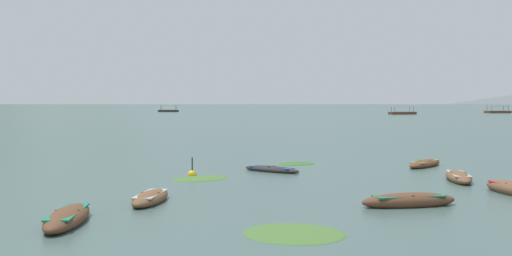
# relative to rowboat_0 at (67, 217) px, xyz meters

# --- Properties ---
(ground_plane) EXTENTS (6000.00, 6000.00, 0.00)m
(ground_plane) POSITION_rel_rowboat_0_xyz_m (4.29, 1492.62, -0.17)
(ground_plane) COLOR #425B56
(mountain_1) EXTENTS (1203.59, 1203.59, 396.46)m
(mountain_1) POSITION_rel_rowboat_0_xyz_m (-682.91, 2030.43, 198.06)
(mountain_1) COLOR slate
(mountain_1) RESTS_ON ground
(mountain_2) EXTENTS (1338.33, 1338.33, 422.82)m
(mountain_2) POSITION_rel_rowboat_0_xyz_m (-195.73, 1940.91, 211.23)
(mountain_2) COLOR slate
(mountain_2) RESTS_ON ground
(mountain_3) EXTENTS (1589.11, 1589.11, 565.35)m
(mountain_3) POSITION_rel_rowboat_0_xyz_m (353.07, 1791.18, 282.50)
(mountain_3) COLOR slate
(mountain_3) RESTS_ON ground
(rowboat_0) EXTENTS (1.57, 3.87, 0.56)m
(rowboat_0) POSITION_rel_rowboat_0_xyz_m (0.00, 0.00, 0.00)
(rowboat_0) COLOR brown
(rowboat_0) RESTS_ON ground
(rowboat_2) EXTENTS (2.71, 3.53, 0.47)m
(rowboat_2) POSITION_rel_rowboat_0_xyz_m (13.24, 16.44, -0.03)
(rowboat_2) COLOR brown
(rowboat_2) RESTS_ON ground
(rowboat_3) EXTENTS (1.02, 3.11, 0.49)m
(rowboat_3) POSITION_rel_rowboat_0_xyz_m (1.43, 3.76, -0.02)
(rowboat_3) COLOR brown
(rowboat_3) RESTS_ON ground
(rowboat_4) EXTENTS (3.51, 1.94, 0.57)m
(rowboat_4) POSITION_rel_rowboat_0_xyz_m (10.30, 3.79, 0.00)
(rowboat_4) COLOR brown
(rowboat_4) RESTS_ON ground
(rowboat_5) EXTENTS (3.22, 2.43, 0.36)m
(rowboat_5) POSITION_rel_rowboat_0_xyz_m (5.09, 13.32, -0.06)
(rowboat_5) COLOR #2D2826
(rowboat_5) RESTS_ON ground
(rowboat_6) EXTENTS (1.16, 3.57, 0.53)m
(rowboat_6) POSITION_rel_rowboat_0_xyz_m (13.59, 10.58, -0.01)
(rowboat_6) COLOR brown
(rowboat_6) RESTS_ON ground
(ferry_0) EXTENTS (7.27, 3.28, 2.54)m
(ferry_0) POSITION_rel_rowboat_0_xyz_m (-42.91, 193.47, 0.27)
(ferry_0) COLOR #2D2826
(ferry_0) RESTS_ON ground
(ferry_1) EXTENTS (8.56, 5.63, 2.54)m
(ferry_1) POSITION_rel_rowboat_0_xyz_m (67.52, 180.72, 0.27)
(ferry_1) COLOR brown
(ferry_1) RESTS_ON ground
(ferry_2) EXTENTS (8.14, 5.13, 2.54)m
(ferry_2) POSITION_rel_rowboat_0_xyz_m (33.78, 156.93, 0.27)
(ferry_2) COLOR brown
(ferry_2) RESTS_ON ground
(mooring_buoy) EXTENTS (0.42, 0.42, 1.02)m
(mooring_buoy) POSITION_rel_rowboat_0_xyz_m (1.48, 11.07, -0.08)
(mooring_buoy) COLOR yellow
(mooring_buoy) RESTS_ON ground
(weed_patch_0) EXTENTS (2.99, 2.98, 0.14)m
(weed_patch_0) POSITION_rel_rowboat_0_xyz_m (6.25, 17.17, -0.17)
(weed_patch_0) COLOR #38662D
(weed_patch_0) RESTS_ON ground
(weed_patch_2) EXTENTS (3.38, 3.41, 0.14)m
(weed_patch_2) POSITION_rel_rowboat_0_xyz_m (2.01, 10.33, -0.17)
(weed_patch_2) COLOR #477033
(weed_patch_2) RESTS_ON ground
(weed_patch_3) EXTENTS (3.78, 3.73, 0.14)m
(weed_patch_3) POSITION_rel_rowboat_0_xyz_m (6.54, -0.77, -0.17)
(weed_patch_3) COLOR #477033
(weed_patch_3) RESTS_ON ground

